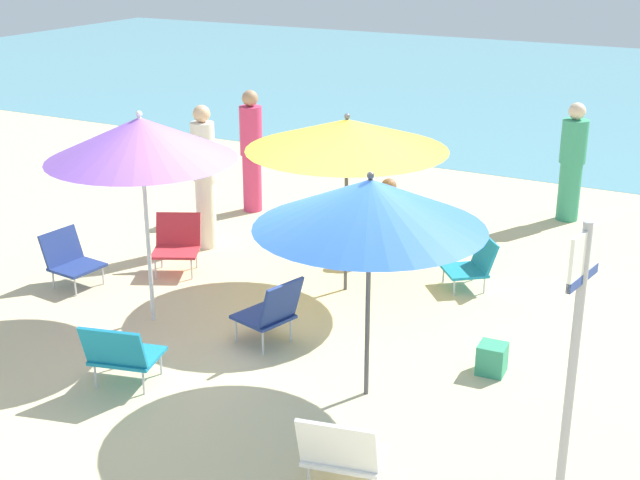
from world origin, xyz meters
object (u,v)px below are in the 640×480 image
beach_chair_b (70,258)px  person_b (392,217)px  beach_chair_e (341,451)px  beach_chair_f (177,242)px  person_a (204,176)px  umbrella_blue (370,204)px  beach_chair_d (271,311)px  person_d (251,151)px  umbrella_purple (141,139)px  beach_chair_c (473,264)px  beach_bag (492,359)px  person_c (572,162)px  beach_chair_a (121,353)px  warning_sign (575,343)px  umbrella_yellow (347,135)px

beach_chair_b → person_b: bearing=48.4°
beach_chair_b → beach_chair_e: bearing=-18.0°
beach_chair_f → person_a: person_a is taller
umbrella_blue → beach_chair_f: (-3.07, 1.51, -1.33)m
beach_chair_b → beach_chair_d: bearing=1.2°
beach_chair_e → person_d: (-3.89, 5.04, 0.53)m
beach_chair_d → person_b: person_b is taller
umbrella_purple → beach_chair_e: umbrella_purple is taller
umbrella_purple → person_d: (-1.00, 3.45, -1.00)m
beach_chair_c → person_d: size_ratio=0.41×
beach_chair_b → person_d: 3.20m
person_d → person_b: bearing=5.1°
person_d → beach_bag: size_ratio=6.10×
beach_chair_b → person_c: size_ratio=0.38×
beach_chair_a → beach_chair_b: (-1.97, 1.49, -0.02)m
umbrella_blue → beach_chair_c: umbrella_blue is taller
beach_chair_b → person_a: 1.87m
beach_chair_c → beach_chair_d: 2.51m
beach_chair_b → beach_chair_c: bearing=33.2°
person_a → person_d: person_a is taller
umbrella_blue → person_d: bearing=132.8°
beach_chair_f → person_c: 5.22m
beach_chair_b → beach_bag: beach_chair_b is taller
beach_chair_f → person_b: (1.94, 1.56, 0.14)m
umbrella_blue → beach_chair_e: (0.41, -1.28, -1.36)m
beach_chair_e → beach_bag: bearing=-22.6°
beach_chair_a → person_a: person_a is taller
beach_chair_d → beach_chair_e: 2.28m
umbrella_purple → beach_bag: umbrella_purple is taller
umbrella_blue → person_b: size_ratio=2.04×
person_a → beach_chair_c: bearing=147.5°
beach_chair_b → person_a: bearing=75.8°
umbrella_purple → person_d: umbrella_purple is taller
beach_chair_f → warning_sign: size_ratio=0.32×
umbrella_purple → beach_chair_b: 2.06m
umbrella_yellow → person_b: 1.70m
beach_chair_e → beach_chair_c: bearing=-6.4°
umbrella_blue → person_c: umbrella_blue is taller
umbrella_blue → beach_chair_c: size_ratio=2.87×
umbrella_yellow → warning_sign: size_ratio=0.98×
umbrella_purple → umbrella_blue: 2.51m
beach_chair_e → person_c: (-0.01, 6.66, 0.47)m
beach_chair_e → person_b: person_b is taller
beach_chair_b → person_d: size_ratio=0.36×
beach_chair_b → beach_chair_c: 4.35m
person_c → warning_sign: (1.44, -6.38, 0.56)m
beach_chair_f → beach_bag: size_ratio=2.52×
umbrella_yellow → warning_sign: warning_sign is taller
beach_chair_f → beach_bag: bearing=53.8°
beach_chair_d → beach_chair_f: bearing=-14.8°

